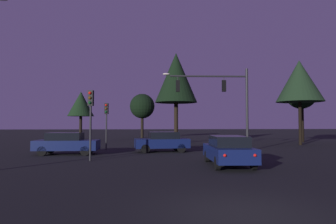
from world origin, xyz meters
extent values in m
plane|color=black|center=(0.00, 24.50, 0.00)|extent=(168.00, 168.00, 0.00)
cylinder|color=#232326|center=(5.85, 15.70, 3.25)|extent=(0.20, 0.20, 6.50)
cylinder|color=#232326|center=(2.82, 15.87, 5.88)|extent=(6.06, 0.47, 0.14)
ellipsoid|color=#F4EACC|center=(-0.51, 16.05, 6.03)|extent=(0.56, 0.28, 0.16)
cylinder|color=#232326|center=(4.03, 15.80, 5.72)|extent=(0.05, 0.05, 0.31)
cube|color=black|center=(4.03, 15.80, 5.12)|extent=(0.31, 0.26, 0.90)
sphere|color=red|center=(4.04, 15.94, 5.40)|extent=(0.18, 0.18, 0.18)
sphere|color=#56380C|center=(4.04, 15.94, 5.12)|extent=(0.18, 0.18, 0.18)
sphere|color=#0C4219|center=(4.04, 15.94, 4.84)|extent=(0.18, 0.18, 0.18)
cylinder|color=#232326|center=(0.40, 16.00, 5.71)|extent=(0.05, 0.05, 0.34)
cube|color=black|center=(0.40, 16.00, 5.09)|extent=(0.31, 0.26, 0.90)
sphere|color=red|center=(0.40, 16.14, 5.37)|extent=(0.18, 0.18, 0.18)
sphere|color=#56380C|center=(0.40, 16.14, 5.09)|extent=(0.18, 0.18, 0.18)
sphere|color=#0C4219|center=(0.40, 16.14, 4.81)|extent=(0.18, 0.18, 0.18)
cylinder|color=#232326|center=(-5.36, 18.10, 1.48)|extent=(0.12, 0.12, 2.95)
cube|color=black|center=(-5.36, 18.10, 3.40)|extent=(0.33, 0.28, 0.90)
sphere|color=red|center=(-5.38, 17.96, 3.68)|extent=(0.18, 0.18, 0.18)
sphere|color=#56380C|center=(-5.38, 17.96, 3.40)|extent=(0.18, 0.18, 0.18)
sphere|color=#0C4219|center=(-5.38, 17.96, 3.12)|extent=(0.18, 0.18, 0.18)
cylinder|color=#232326|center=(-5.37, 10.53, 1.59)|extent=(0.12, 0.12, 3.18)
cube|color=black|center=(-5.37, 10.53, 3.63)|extent=(0.34, 0.30, 0.90)
sphere|color=red|center=(-5.40, 10.39, 3.91)|extent=(0.18, 0.18, 0.18)
sphere|color=#56380C|center=(-5.40, 10.39, 3.63)|extent=(0.18, 0.18, 0.18)
sphere|color=#0C4219|center=(-5.40, 10.39, 3.35)|extent=(0.18, 0.18, 0.18)
cube|color=#0F1947|center=(1.99, 7.96, 0.66)|extent=(2.16, 4.65, 0.68)
cube|color=black|center=(1.98, 7.81, 1.26)|extent=(1.77, 2.55, 0.52)
cylinder|color=black|center=(1.24, 9.50, 0.32)|extent=(0.24, 0.65, 0.64)
cylinder|color=black|center=(2.93, 9.40, 0.32)|extent=(0.24, 0.65, 0.64)
cylinder|color=black|center=(1.06, 6.51, 0.32)|extent=(0.24, 0.65, 0.64)
cylinder|color=black|center=(2.74, 6.41, 0.32)|extent=(0.24, 0.65, 0.64)
sphere|color=red|center=(1.19, 5.72, 0.76)|extent=(0.14, 0.14, 0.14)
sphere|color=red|center=(2.51, 5.64, 0.76)|extent=(0.14, 0.14, 0.14)
cube|color=#0F1947|center=(-7.59, 14.26, 0.66)|extent=(4.34, 1.96, 0.68)
cube|color=black|center=(-7.74, 14.27, 1.26)|extent=(2.37, 1.64, 0.52)
cylinder|color=black|center=(-6.15, 15.03, 0.32)|extent=(0.65, 0.22, 0.64)
cylinder|color=black|center=(-6.20, 13.41, 0.32)|extent=(0.65, 0.22, 0.64)
cylinder|color=black|center=(-8.98, 15.12, 0.32)|extent=(0.65, 0.22, 0.64)
cylinder|color=black|center=(-9.03, 13.50, 0.32)|extent=(0.65, 0.22, 0.64)
sphere|color=red|center=(-9.72, 14.97, 0.76)|extent=(0.14, 0.14, 0.14)
sphere|color=red|center=(-9.76, 13.70, 0.76)|extent=(0.14, 0.14, 0.14)
cube|color=#0F1947|center=(-0.90, 15.61, 0.66)|extent=(4.21, 2.24, 0.68)
cube|color=black|center=(-0.75, 15.63, 1.26)|extent=(2.33, 1.80, 0.52)
cylinder|color=black|center=(-2.15, 14.66, 0.32)|extent=(0.66, 0.26, 0.64)
cylinder|color=black|center=(-2.31, 16.31, 0.32)|extent=(0.66, 0.26, 0.64)
cylinder|color=black|center=(0.51, 14.91, 0.32)|extent=(0.66, 0.26, 0.64)
cylinder|color=black|center=(0.36, 16.57, 0.32)|extent=(0.66, 0.26, 0.64)
sphere|color=red|center=(1.19, 15.16, 0.76)|extent=(0.14, 0.14, 0.14)
sphere|color=red|center=(1.07, 16.45, 0.76)|extent=(0.14, 0.14, 0.14)
cylinder|color=black|center=(-9.24, 26.95, 1.49)|extent=(0.32, 0.32, 2.99)
cone|color=black|center=(-9.24, 26.95, 4.38)|extent=(2.91, 2.91, 2.77)
cylinder|color=black|center=(1.26, 24.68, 2.21)|extent=(0.43, 0.43, 4.42)
cone|color=black|center=(1.26, 24.68, 7.13)|extent=(4.54, 4.54, 5.40)
cylinder|color=black|center=(-2.36, 37.71, 1.74)|extent=(0.42, 0.42, 3.49)
sphere|color=black|center=(-2.36, 37.71, 4.79)|extent=(3.72, 3.72, 3.72)
cylinder|color=black|center=(16.28, 26.24, 2.20)|extent=(0.48, 0.48, 4.41)
sphere|color=black|center=(16.28, 26.24, 5.63)|extent=(3.49, 3.49, 3.49)
cylinder|color=black|center=(13.52, 21.65, 2.18)|extent=(0.32, 0.32, 4.36)
cone|color=black|center=(13.52, 21.65, 6.48)|extent=(4.64, 4.64, 4.24)
camera|label=1|loc=(-2.41, -6.93, 2.14)|focal=31.65mm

